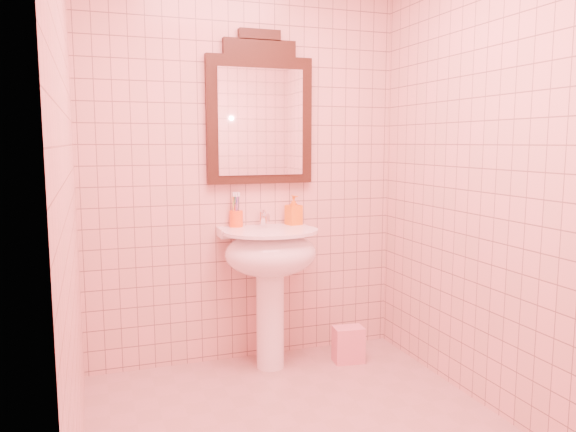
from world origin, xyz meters
name	(u,v)px	position (x,y,z in m)	size (l,w,h in m)	color
back_wall	(245,164)	(0.00, 1.10, 1.25)	(2.00, 0.02, 2.50)	#D3A593
pedestal_sink	(270,263)	(0.09, 0.87, 0.66)	(0.58, 0.58, 0.86)	white
faucet	(264,218)	(0.09, 1.01, 0.92)	(0.04, 0.16, 0.11)	white
mirror	(260,114)	(0.09, 1.07, 1.56)	(0.67, 0.06, 0.94)	black
toothbrush_cup	(236,218)	(-0.08, 1.05, 0.92)	(0.08, 0.08, 0.19)	#FB5315
soap_dispenser	(294,210)	(0.29, 1.02, 0.96)	(0.09, 0.09, 0.19)	orange
towel	(348,344)	(0.58, 0.79, 0.11)	(0.19, 0.12, 0.23)	pink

